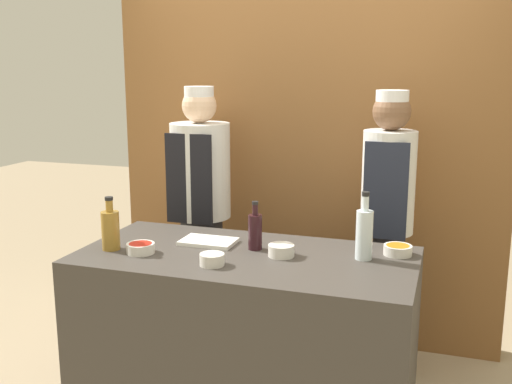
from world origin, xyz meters
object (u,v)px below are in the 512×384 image
(sauce_bowl_purple, at_px, (212,259))
(sauce_bowl_yellow, at_px, (281,250))
(chef_left, at_px, (201,210))
(cutting_board, at_px, (208,242))
(chef_right, at_px, (387,221))
(sauce_bowl_orange, at_px, (398,250))
(bottle_wine, at_px, (255,231))
(bottle_clear, at_px, (364,233))
(sauce_bowl_red, at_px, (141,248))
(bottle_vinegar, at_px, (110,229))

(sauce_bowl_purple, xyz_separation_m, sauce_bowl_yellow, (0.27, 0.23, 0.00))
(sauce_bowl_yellow, xyz_separation_m, chef_left, (-0.76, 0.79, -0.04))
(sauce_bowl_purple, height_order, chef_left, chef_left)
(cutting_board, distance_m, chef_right, 1.09)
(sauce_bowl_orange, xyz_separation_m, chef_left, (-1.30, 0.59, -0.04))
(chef_left, xyz_separation_m, chef_right, (1.18, 0.00, 0.02))
(chef_left, bearing_deg, sauce_bowl_yellow, -45.84)
(bottle_wine, relative_size, chef_left, 0.14)
(chef_left, relative_size, chef_right, 1.01)
(bottle_clear, bearing_deg, sauce_bowl_yellow, -167.78)
(sauce_bowl_red, bearing_deg, bottle_vinegar, 177.08)
(sauce_bowl_orange, height_order, chef_right, chef_right)
(bottle_vinegar, distance_m, chef_right, 1.58)
(sauce_bowl_yellow, bearing_deg, cutting_board, 168.43)
(sauce_bowl_red, bearing_deg, bottle_clear, 13.46)
(chef_right, bearing_deg, sauce_bowl_purple, -123.96)
(bottle_clear, distance_m, bottle_wine, 0.54)
(cutting_board, xyz_separation_m, bottle_vinegar, (-0.43, -0.25, 0.10))
(chef_left, bearing_deg, chef_right, 0.01)
(sauce_bowl_yellow, xyz_separation_m, sauce_bowl_orange, (0.53, 0.20, -0.01))
(cutting_board, relative_size, chef_left, 0.16)
(sauce_bowl_red, height_order, sauce_bowl_orange, same)
(bottle_wine, bearing_deg, sauce_bowl_yellow, -23.78)
(sauce_bowl_orange, distance_m, bottle_wine, 0.71)
(cutting_board, bearing_deg, sauce_bowl_purple, -64.41)
(bottle_clear, bearing_deg, bottle_wine, -178.46)
(sauce_bowl_purple, distance_m, bottle_clear, 0.73)
(sauce_bowl_orange, bearing_deg, bottle_vinegar, -165.36)
(sauce_bowl_purple, height_order, bottle_wine, bottle_wine)
(sauce_bowl_purple, bearing_deg, sauce_bowl_yellow, 40.61)
(sauce_bowl_orange, xyz_separation_m, bottle_vinegar, (-1.38, -0.36, 0.08))
(sauce_bowl_red, relative_size, bottle_wine, 0.56)
(sauce_bowl_red, relative_size, chef_left, 0.08)
(cutting_board, relative_size, bottle_wine, 1.14)
(bottle_clear, bearing_deg, chef_right, 87.39)
(sauce_bowl_yellow, xyz_separation_m, cutting_board, (-0.42, 0.09, -0.02))
(sauce_bowl_yellow, bearing_deg, bottle_wine, 156.22)
(bottle_clear, relative_size, bottle_vinegar, 1.22)
(bottle_clear, height_order, bottle_wine, bottle_clear)
(sauce_bowl_purple, xyz_separation_m, bottle_vinegar, (-0.58, 0.07, 0.07))
(sauce_bowl_orange, bearing_deg, chef_left, 155.64)
(bottle_wine, distance_m, bottle_vinegar, 0.72)
(cutting_board, xyz_separation_m, chef_right, (0.83, 0.70, 0.00))
(sauce_bowl_yellow, xyz_separation_m, bottle_wine, (-0.16, 0.07, 0.06))
(sauce_bowl_yellow, distance_m, chef_left, 1.10)
(bottle_vinegar, bearing_deg, sauce_bowl_purple, -6.76)
(chef_right, bearing_deg, bottle_wine, -128.59)
(sauce_bowl_red, relative_size, cutting_board, 0.50)
(sauce_bowl_purple, relative_size, sauce_bowl_red, 0.83)
(sauce_bowl_orange, distance_m, bottle_clear, 0.21)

